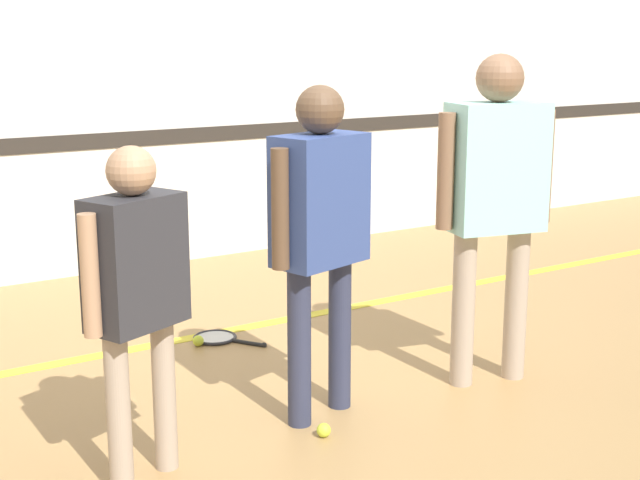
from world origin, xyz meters
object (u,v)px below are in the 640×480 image
object	(u,v)px
person_instructor	(320,217)
person_student_right	(495,184)
racket_spare_on_floor	(218,338)
tennis_ball_by_spare_racket	(198,341)
person_student_left	(136,279)
tennis_ball_near_instructor	(324,430)

from	to	relation	value
person_instructor	person_student_right	size ratio (longest dim) A/B	0.92
racket_spare_on_floor	tennis_ball_by_spare_racket	size ratio (longest dim) A/B	7.34
racket_spare_on_floor	person_student_left	bearing A→B (deg)	-68.89
racket_spare_on_floor	tennis_ball_near_instructor	bearing A→B (deg)	-40.23
tennis_ball_by_spare_racket	racket_spare_on_floor	bearing A→B (deg)	16.19
person_instructor	tennis_ball_near_instructor	world-z (taller)	person_instructor
racket_spare_on_floor	tennis_ball_by_spare_racket	bearing A→B (deg)	-106.72
person_student_left	person_student_right	xyz separation A→B (m)	(1.95, 0.05, 0.20)
tennis_ball_near_instructor	person_student_left	bearing A→B (deg)	175.55
racket_spare_on_floor	person_student_right	bearing A→B (deg)	1.18
tennis_ball_near_instructor	person_instructor	bearing A→B (deg)	61.38
person_student_left	tennis_ball_by_spare_racket	bearing A→B (deg)	35.09
person_student_right	tennis_ball_by_spare_racket	xyz separation A→B (m)	(-1.07, 1.32, -1.03)
person_student_left	racket_spare_on_floor	size ratio (longest dim) A/B	2.86
person_instructor	racket_spare_on_floor	world-z (taller)	person_instructor
person_instructor	person_student_left	bearing A→B (deg)	173.67
tennis_ball_near_instructor	tennis_ball_by_spare_racket	size ratio (longest dim) A/B	1.00
person_instructor	racket_spare_on_floor	distance (m)	1.59
tennis_ball_near_instructor	tennis_ball_by_spare_racket	xyz separation A→B (m)	(0.04, 1.44, 0.00)
person_student_left	tennis_ball_near_instructor	world-z (taller)	person_student_left
person_student_right	tennis_ball_by_spare_racket	world-z (taller)	person_student_right
person_student_left	racket_spare_on_floor	bearing A→B (deg)	31.70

